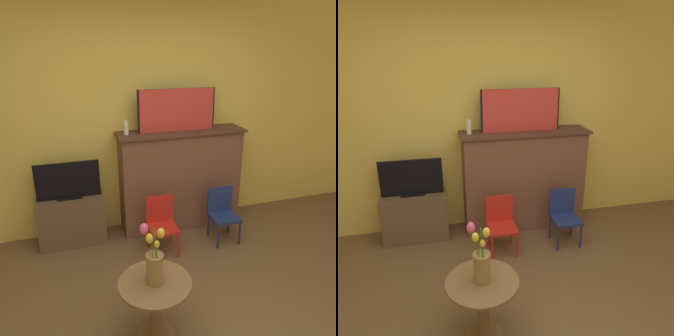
% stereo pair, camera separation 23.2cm
% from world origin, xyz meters
% --- Properties ---
extents(wall_back, '(8.00, 0.06, 2.70)m').
position_xyz_m(wall_back, '(0.00, 2.13, 1.35)').
color(wall_back, '#EAC651').
rests_on(wall_back, ground).
extents(fireplace_mantel, '(1.47, 0.41, 1.19)m').
position_xyz_m(fireplace_mantel, '(0.44, 1.92, 0.61)').
color(fireplace_mantel, brown).
rests_on(fireplace_mantel, ground).
extents(painting, '(0.89, 0.03, 0.47)m').
position_xyz_m(painting, '(0.39, 1.92, 1.42)').
color(painting, black).
rests_on(painting, fireplace_mantel).
extents(mantel_candle, '(0.05, 0.05, 0.15)m').
position_xyz_m(mantel_candle, '(-0.18, 1.92, 1.26)').
color(mantel_candle, silver).
rests_on(mantel_candle, fireplace_mantel).
extents(tv_stand, '(0.71, 0.35, 0.53)m').
position_xyz_m(tv_stand, '(-0.84, 1.90, 0.27)').
color(tv_stand, brown).
rests_on(tv_stand, ground).
extents(tv_monitor, '(0.67, 0.12, 0.40)m').
position_xyz_m(tv_monitor, '(-0.84, 1.91, 0.73)').
color(tv_monitor, black).
rests_on(tv_monitor, tv_stand).
extents(chair_red, '(0.29, 0.29, 0.60)m').
position_xyz_m(chair_red, '(0.06, 1.44, 0.34)').
color(chair_red, red).
rests_on(chair_red, ground).
extents(chair_blue, '(0.29, 0.29, 0.60)m').
position_xyz_m(chair_blue, '(0.79, 1.46, 0.34)').
color(chair_blue, navy).
rests_on(chair_blue, ground).
extents(side_table, '(0.53, 0.53, 0.51)m').
position_xyz_m(side_table, '(-0.30, 0.35, 0.33)').
color(side_table, brown).
rests_on(side_table, ground).
extents(vase_tulips, '(0.16, 0.16, 0.47)m').
position_xyz_m(vase_tulips, '(-0.31, 0.35, 0.68)').
color(vase_tulips, olive).
rests_on(vase_tulips, side_table).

